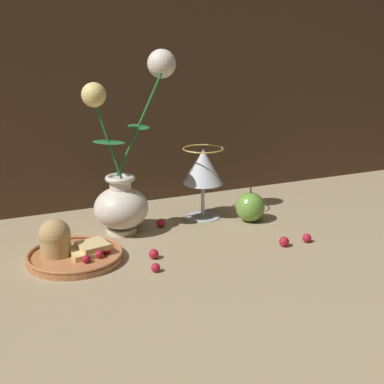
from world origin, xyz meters
name	(u,v)px	position (x,y,z in m)	size (l,w,h in m)	color
ground_plane	(166,240)	(0.00, 0.00, 0.00)	(2.40, 2.40, 0.00)	#9E8966
vase	(125,180)	(-0.06, 0.08, 0.11)	(0.20, 0.11, 0.37)	silver
plate_with_pastries	(69,249)	(-0.19, -0.02, 0.02)	(0.17, 0.17, 0.08)	#B77042
wine_glass	(203,169)	(0.13, 0.10, 0.11)	(0.09, 0.09, 0.16)	silver
apple_beside_vase	(250,207)	(0.21, 0.03, 0.03)	(0.06, 0.06, 0.08)	#669938
berry_near_plate	(154,254)	(-0.05, -0.08, 0.01)	(0.02, 0.02, 0.02)	#AD192D
berry_front_center	(284,242)	(0.20, -0.12, 0.01)	(0.02, 0.02, 0.02)	#AD192D
berry_by_glass_stem	(161,223)	(0.02, 0.07, 0.01)	(0.02, 0.02, 0.02)	#AD192D
berry_under_candlestick	(307,238)	(0.25, -0.12, 0.01)	(0.02, 0.02, 0.02)	#AD192D
berry_far_right	(156,268)	(-0.07, -0.13, 0.01)	(0.02, 0.02, 0.02)	#AD192D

